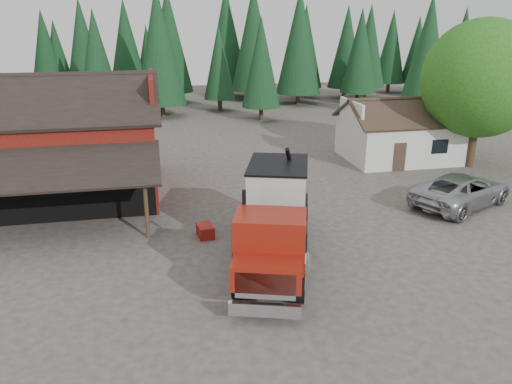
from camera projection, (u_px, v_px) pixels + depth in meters
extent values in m
plane|color=#473D38|center=(270.00, 246.00, 23.36)|extent=(120.00, 120.00, 0.00)
cube|color=maroon|center=(53.00, 153.00, 29.70)|extent=(12.00, 10.00, 5.00)
cube|color=black|center=(36.00, 100.00, 26.24)|extent=(12.80, 5.53, 2.35)
cube|color=black|center=(53.00, 88.00, 30.86)|extent=(12.80, 5.53, 2.35)
cube|color=maroon|center=(151.00, 91.00, 29.69)|extent=(0.25, 7.00, 2.00)
cube|color=black|center=(26.00, 169.00, 23.30)|extent=(12.40, 3.53, 1.44)
cylinder|color=#382619|center=(146.00, 210.00, 23.78)|extent=(0.20, 0.20, 2.80)
cube|color=black|center=(37.00, 187.00, 25.19)|extent=(11.70, 0.08, 3.90)
cube|color=silver|center=(400.00, 139.00, 37.36)|extent=(8.00, 6.00, 3.00)
cube|color=#38281E|center=(413.00, 113.00, 35.23)|extent=(8.60, 3.42, 1.80)
cube|color=#38281E|center=(393.00, 106.00, 38.01)|extent=(8.60, 3.42, 1.80)
cube|color=silver|center=(351.00, 111.00, 35.86)|extent=(0.20, 4.20, 1.50)
cube|color=silver|center=(452.00, 107.00, 37.38)|extent=(0.20, 4.20, 1.50)
cube|color=#38281E|center=(400.00, 157.00, 34.45)|extent=(0.90, 0.06, 2.00)
cube|color=black|center=(440.00, 147.00, 34.82)|extent=(1.20, 0.06, 1.00)
cylinder|color=#382619|center=(472.00, 145.00, 35.32)|extent=(0.60, 0.60, 3.20)
sphere|color=#1D5B14|center=(482.00, 79.00, 33.80)|extent=(8.00, 8.00, 8.00)
sphere|color=#1D5B14|center=(457.00, 95.00, 34.71)|extent=(4.40, 4.40, 4.40)
sphere|color=#1D5B14|center=(500.00, 93.00, 33.55)|extent=(4.80, 4.80, 4.80)
cylinder|color=#382619|center=(261.00, 112.00, 51.99)|extent=(0.44, 0.44, 1.60)
cone|color=black|center=(261.00, 62.00, 50.31)|extent=(3.96, 3.96, 9.00)
cylinder|color=#382619|center=(421.00, 114.00, 51.33)|extent=(0.44, 0.44, 1.60)
cone|color=black|center=(428.00, 52.00, 49.32)|extent=(4.84, 4.84, 11.00)
cylinder|color=#382619|center=(163.00, 109.00, 53.79)|extent=(0.44, 0.44, 1.60)
cone|color=black|center=(159.00, 46.00, 51.61)|extent=(5.28, 5.28, 12.00)
cylinder|color=black|center=(238.00, 284.00, 18.81)|extent=(0.73, 1.27, 1.21)
cylinder|color=black|center=(300.00, 287.00, 18.58)|extent=(0.73, 1.27, 1.21)
cylinder|color=black|center=(253.00, 228.00, 23.76)|extent=(0.73, 1.27, 1.21)
cylinder|color=black|center=(302.00, 230.00, 23.54)|extent=(0.73, 1.27, 1.21)
cylinder|color=black|center=(257.00, 216.00, 25.20)|extent=(0.73, 1.27, 1.21)
cylinder|color=black|center=(302.00, 218.00, 24.98)|extent=(0.73, 1.27, 1.21)
cube|color=black|center=(275.00, 236.00, 21.85)|extent=(3.99, 9.37, 0.44)
cube|color=silver|center=(265.00, 310.00, 17.10)|extent=(2.47, 0.95, 0.49)
cube|color=silver|center=(265.00, 286.00, 16.91)|extent=(2.02, 0.73, 0.99)
cube|color=maroon|center=(267.00, 272.00, 17.48)|extent=(2.79, 2.10, 0.93)
cube|color=maroon|center=(270.00, 240.00, 18.62)|extent=(3.07, 2.57, 2.03)
cube|color=black|center=(268.00, 242.00, 17.68)|extent=(2.23, 0.78, 0.99)
cylinder|color=black|center=(244.00, 214.00, 19.45)|extent=(0.19, 0.19, 1.98)
cube|color=black|center=(272.00, 229.00, 19.67)|extent=(2.61, 0.93, 1.76)
cube|color=black|center=(277.00, 217.00, 23.20)|extent=(4.58, 6.92, 0.18)
cube|color=beige|center=(278.00, 184.00, 22.66)|extent=(3.50, 4.22, 1.76)
cone|color=beige|center=(278.00, 206.00, 23.03)|extent=(3.03, 3.03, 0.77)
cube|color=black|center=(278.00, 165.00, 22.37)|extent=(3.64, 4.35, 0.09)
cylinder|color=black|center=(293.00, 176.00, 24.08)|extent=(1.47, 2.16, 3.35)
cube|color=maroon|center=(268.00, 192.00, 25.64)|extent=(0.89, 1.04, 0.49)
cylinder|color=silver|center=(303.00, 264.00, 19.60)|extent=(0.92, 1.23, 0.62)
imported|color=#A9ACB1|center=(462.00, 190.00, 28.07)|extent=(7.31, 5.69, 1.85)
cube|color=maroon|center=(205.00, 231.00, 24.24)|extent=(0.83, 1.18, 0.60)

